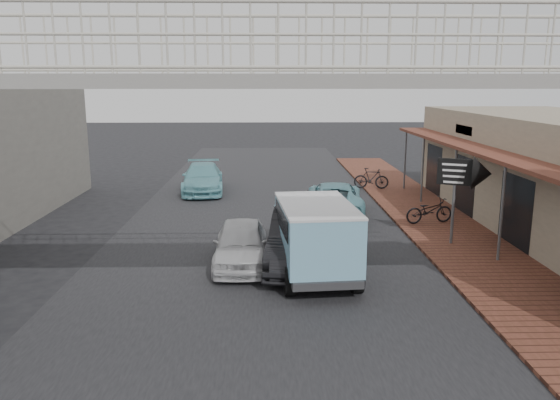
{
  "coord_description": "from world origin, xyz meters",
  "views": [
    {
      "loc": [
        0.25,
        -13.87,
        5.08
      ],
      "look_at": [
        0.62,
        1.49,
        1.8
      ],
      "focal_mm": 35.0,
      "sensor_mm": 36.0,
      "label": 1
    }
  ],
  "objects": [
    {
      "name": "ground",
      "position": [
        0.0,
        0.0,
        0.0
      ],
      "size": [
        120.0,
        120.0,
        0.0
      ],
      "primitive_type": "plane",
      "color": "black",
      "rests_on": "ground"
    },
    {
      "name": "road_strip",
      "position": [
        0.0,
        0.0,
        0.01
      ],
      "size": [
        10.0,
        60.0,
        0.01
      ],
      "primitive_type": "cube",
      "color": "black",
      "rests_on": "ground"
    },
    {
      "name": "sidewalk",
      "position": [
        6.5,
        3.0,
        0.05
      ],
      "size": [
        3.0,
        40.0,
        0.1
      ],
      "primitive_type": "cube",
      "color": "brown",
      "rests_on": "ground"
    },
    {
      "name": "footbridge",
      "position": [
        0.0,
        -4.0,
        3.18
      ],
      "size": [
        16.4,
        2.4,
        6.34
      ],
      "color": "gray",
      "rests_on": "ground"
    },
    {
      "name": "white_hatchback",
      "position": [
        -0.5,
        1.04,
        0.64
      ],
      "size": [
        1.54,
        3.75,
        1.27
      ],
      "primitive_type": "imported",
      "rotation": [
        0.0,
        0.0,
        0.01
      ],
      "color": "silver",
      "rests_on": "ground"
    },
    {
      "name": "dark_sedan",
      "position": [
        1.27,
        1.05,
        0.81
      ],
      "size": [
        2.34,
        5.12,
        1.63
      ],
      "primitive_type": "imported",
      "rotation": [
        0.0,
        0.0,
        -0.13
      ],
      "color": "black",
      "rests_on": "ground"
    },
    {
      "name": "angkot_curb",
      "position": [
        2.94,
        7.25,
        0.64
      ],
      "size": [
        2.57,
        4.8,
        1.28
      ],
      "primitive_type": "imported",
      "rotation": [
        0.0,
        0.0,
        3.04
      ],
      "color": "#65A3AF",
      "rests_on": "ground"
    },
    {
      "name": "angkot_far",
      "position": [
        -2.82,
        11.89,
        0.67
      ],
      "size": [
        2.26,
        4.75,
        1.34
      ],
      "primitive_type": "imported",
      "rotation": [
        0.0,
        0.0,
        0.09
      ],
      "color": "#6DB3BD",
      "rests_on": "ground"
    },
    {
      "name": "angkot_van",
      "position": [
        1.51,
        0.13,
        1.29
      ],
      "size": [
        2.22,
        4.29,
        2.03
      ],
      "rotation": [
        0.0,
        0.0,
        0.09
      ],
      "color": "black",
      "rests_on": "ground"
    },
    {
      "name": "motorcycle_near",
      "position": [
        6.15,
        5.3,
        0.57
      ],
      "size": [
        1.88,
        0.97,
        0.94
      ],
      "primitive_type": "imported",
      "rotation": [
        0.0,
        0.0,
        1.77
      ],
      "color": "black",
      "rests_on": "sidewalk"
    },
    {
      "name": "motorcycle_far",
      "position": [
        5.3,
        12.03,
        0.6
      ],
      "size": [
        1.72,
        0.78,
        1.0
      ],
      "primitive_type": "imported",
      "rotation": [
        0.0,
        0.0,
        1.38
      ],
      "color": "black",
      "rests_on": "sidewalk"
    },
    {
      "name": "arrow_sign",
      "position": [
        6.74,
        2.44,
        2.37
      ],
      "size": [
        1.69,
        1.15,
        2.81
      ],
      "rotation": [
        0.0,
        0.0,
        -0.41
      ],
      "color": "#59595B",
      "rests_on": "sidewalk"
    }
  ]
}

